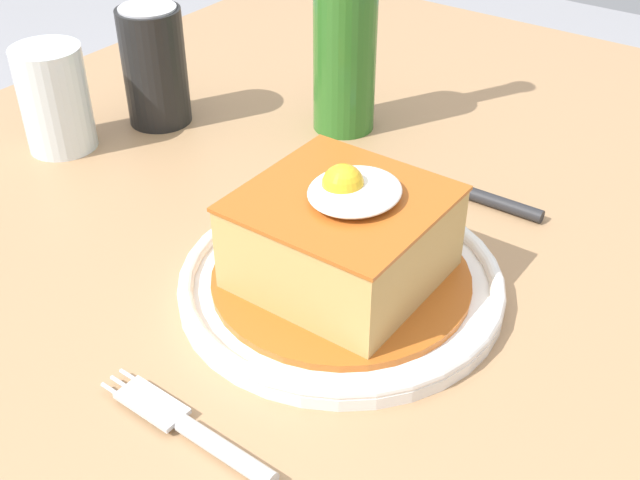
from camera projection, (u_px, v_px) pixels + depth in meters
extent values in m
cube|color=#A87F56|center=(208.00, 275.00, 0.66)|extent=(1.33, 0.83, 0.04)
cylinder|color=#A87F56|center=(306.00, 209.00, 1.42)|extent=(0.07, 0.07, 0.70)
cylinder|color=white|center=(341.00, 286.00, 0.61)|extent=(0.25, 0.25, 0.01)
torus|color=white|center=(341.00, 278.00, 0.61)|extent=(0.25, 0.25, 0.01)
cylinder|color=#B75B1E|center=(341.00, 277.00, 0.61)|extent=(0.20, 0.20, 0.01)
cube|color=tan|center=(342.00, 239.00, 0.59)|extent=(0.13, 0.14, 0.07)
cube|color=#B75B1E|center=(343.00, 199.00, 0.56)|extent=(0.14, 0.14, 0.00)
ellipsoid|color=white|center=(355.00, 191.00, 0.56)|extent=(0.07, 0.07, 0.01)
sphere|color=yellow|center=(343.00, 185.00, 0.56)|extent=(0.03, 0.03, 0.03)
cylinder|color=silver|center=(226.00, 451.00, 0.48)|extent=(0.01, 0.08, 0.01)
cube|color=silver|center=(152.00, 403.00, 0.51)|extent=(0.02, 0.05, 0.00)
cylinder|color=silver|center=(135.00, 379.00, 0.53)|extent=(0.00, 0.03, 0.00)
cylinder|color=silver|center=(126.00, 386.00, 0.52)|extent=(0.00, 0.03, 0.00)
cylinder|color=silver|center=(116.00, 393.00, 0.52)|extent=(0.00, 0.03, 0.00)
cylinder|color=#262628|center=(502.00, 204.00, 0.70)|extent=(0.01, 0.08, 0.01)
cube|color=silver|center=(421.00, 177.00, 0.74)|extent=(0.02, 0.09, 0.00)
cylinder|color=black|center=(155.00, 67.00, 0.82)|extent=(0.07, 0.07, 0.12)
cylinder|color=silver|center=(147.00, 8.00, 0.78)|extent=(0.06, 0.06, 0.00)
cylinder|color=#2D6B23|center=(345.00, 60.00, 0.80)|extent=(0.06, 0.06, 0.15)
cylinder|color=silver|center=(59.00, 120.00, 0.79)|extent=(0.06, 0.06, 0.06)
cylinder|color=silver|center=(55.00, 99.00, 0.77)|extent=(0.07, 0.07, 0.10)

